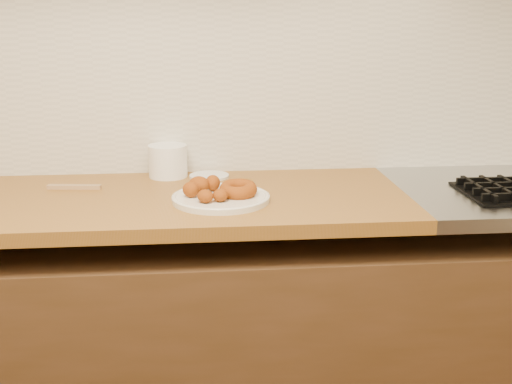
{
  "coord_description": "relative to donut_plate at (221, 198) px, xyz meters",
  "views": [
    {
      "loc": [
        -0.12,
        -0.16,
        1.42
      ],
      "look_at": [
        0.04,
        1.59,
        0.93
      ],
      "focal_mm": 45.0,
      "sensor_mm": 36.0,
      "label": 1
    }
  ],
  "objects": [
    {
      "name": "base_cabinet",
      "position": [
        0.06,
        0.08,
        -0.52
      ],
      "size": [
        3.6,
        0.6,
        0.77
      ],
      "primitive_type": "cube",
      "color": "#4C301D",
      "rests_on": "floor"
    },
    {
      "name": "tub_lid",
      "position": [
        -0.03,
        0.28,
        -0.0
      ],
      "size": [
        0.17,
        0.17,
        0.01
      ],
      "primitive_type": "cylinder",
      "rotation": [
        0.0,
        0.0,
        0.34
      ],
      "color": "silver",
      "rests_on": "butcher_block"
    },
    {
      "name": "plastic_tub",
      "position": [
        -0.16,
        0.3,
        0.04
      ],
      "size": [
        0.16,
        0.16,
        0.11
      ],
      "primitive_type": "cylinder",
      "rotation": [
        0.0,
        0.0,
        0.32
      ],
      "color": "white",
      "rests_on": "butcher_block"
    },
    {
      "name": "fried_dough_chunks",
      "position": [
        -0.05,
        0.01,
        0.03
      ],
      "size": [
        0.14,
        0.19,
        0.05
      ],
      "color": "#844008",
      "rests_on": "donut_plate"
    },
    {
      "name": "ring_donut",
      "position": [
        0.05,
        -0.0,
        0.03
      ],
      "size": [
        0.11,
        0.12,
        0.05
      ],
      "primitive_type": "torus",
      "rotation": [
        0.1,
        0.0,
        0.02
      ],
      "color": "#844008",
      "rests_on": "donut_plate"
    },
    {
      "name": "donut_plate",
      "position": [
        0.0,
        0.0,
        0.0
      ],
      "size": [
        0.28,
        0.28,
        0.02
      ],
      "primitive_type": "cylinder",
      "color": "silver",
      "rests_on": "butcher_block"
    },
    {
      "name": "backsplash",
      "position": [
        0.06,
        0.37,
        0.29
      ],
      "size": [
        3.6,
        0.02,
        0.6
      ],
      "primitive_type": "cube",
      "color": "beige",
      "rests_on": "wall_back"
    },
    {
      "name": "brass_jar_lid",
      "position": [
        0.08,
        0.19,
        -0.0
      ],
      "size": [
        0.08,
        0.08,
        0.01
      ],
      "primitive_type": "cylinder",
      "rotation": [
        0.0,
        0.0,
        -0.33
      ],
      "color": "#9D6C1C",
      "rests_on": "butcher_block"
    },
    {
      "name": "butcher_block",
      "position": [
        -0.59,
        0.08,
        -0.03
      ],
      "size": [
        2.3,
        0.62,
        0.04
      ],
      "primitive_type": "cube",
      "color": "brown",
      "rests_on": "base_cabinet"
    },
    {
      "name": "wooden_utensil",
      "position": [
        -0.45,
        0.17,
        -0.0
      ],
      "size": [
        0.17,
        0.04,
        0.01
      ],
      "primitive_type": "cube",
      "rotation": [
        0.0,
        0.0,
        -0.11
      ],
      "color": "#A27D55",
      "rests_on": "butcher_block"
    },
    {
      "name": "wall_back",
      "position": [
        0.06,
        0.39,
        0.44
      ],
      "size": [
        4.0,
        0.02,
        2.7
      ],
      "primitive_type": "cube",
      "color": "#C4B794",
      "rests_on": "ground"
    }
  ]
}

